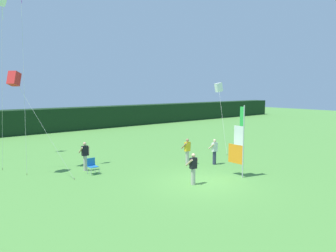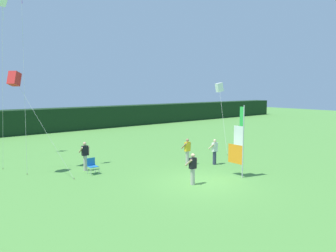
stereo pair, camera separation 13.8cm
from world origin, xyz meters
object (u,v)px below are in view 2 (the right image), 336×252
object	(u,v)px
person_mid_field	(193,168)
person_far_left	(187,151)
person_far_right	(215,151)
kite_purple_diamond_3	(22,3)
kite_white_diamond_0	(2,7)
kite_white_box_2	(219,88)
folding_chair	(92,165)
banner_flag	(239,143)
person_near_banner	(85,155)
kite_red_box_1	(14,79)

from	to	relation	value
person_mid_field	person_far_left	xyz separation A→B (m)	(2.59, 3.25, 0.05)
person_far_right	kite_purple_diamond_3	size ratio (longest dim) A/B	0.15
kite_white_diamond_0	kite_white_box_2	xyz separation A→B (m)	(15.69, -1.69, -4.36)
kite_white_diamond_0	person_mid_field	bearing A→B (deg)	-52.18
person_mid_field	folding_chair	bearing A→B (deg)	120.58
banner_flag	person_mid_field	xyz separation A→B (m)	(-2.93, 0.49, -1.03)
banner_flag	person_far_right	world-z (taller)	banner_flag
person_mid_field	folding_chair	size ratio (longest dim) A/B	1.79
folding_chair	kite_white_diamond_0	bearing A→B (deg)	136.81
person_mid_field	kite_white_box_2	distance (m)	12.06
kite_white_box_2	kite_white_diamond_0	bearing A→B (deg)	173.87
kite_white_box_2	kite_purple_diamond_3	bearing A→B (deg)	174.55
person_near_banner	person_far_right	xyz separation A→B (m)	(7.02, -3.72, -0.04)
person_near_banner	kite_white_diamond_0	xyz separation A→B (m)	(-3.46, 2.36, 8.32)
person_near_banner	kite_white_box_2	xyz separation A→B (m)	(12.23, 0.68, 3.95)
kite_white_diamond_0	kite_purple_diamond_3	world-z (taller)	kite_purple_diamond_3
person_mid_field	kite_red_box_1	world-z (taller)	kite_red_box_1
folding_chair	person_far_left	bearing A→B (deg)	-18.14
person_mid_field	kite_red_box_1	distance (m)	10.65
person_near_banner	banner_flag	bearing A→B (deg)	-47.41
person_far_right	folding_chair	world-z (taller)	person_far_right
person_near_banner	kite_white_box_2	bearing A→B (deg)	3.18
kite_white_box_2	kite_purple_diamond_3	world-z (taller)	kite_purple_diamond_3
banner_flag	person_far_left	distance (m)	3.88
kite_white_box_2	folding_chair	bearing A→B (deg)	-172.69
person_mid_field	kite_purple_diamond_3	world-z (taller)	kite_purple_diamond_3
kite_red_box_1	kite_purple_diamond_3	bearing A→B (deg)	43.03
person_near_banner	person_far_left	world-z (taller)	person_near_banner
person_far_right	kite_red_box_1	size ratio (longest dim) A/B	0.28
folding_chair	kite_purple_diamond_3	world-z (taller)	kite_purple_diamond_3
banner_flag	folding_chair	distance (m)	8.26
banner_flag	person_far_right	bearing A→B (deg)	68.52
person_mid_field	person_far_right	distance (m)	4.60
kite_white_diamond_0	kite_white_box_2	world-z (taller)	kite_white_diamond_0
kite_white_diamond_0	kite_red_box_1	xyz separation A→B (m)	(0.18, -0.99, -3.92)
kite_white_box_2	person_near_banner	bearing A→B (deg)	-176.82
person_far_left	person_mid_field	bearing A→B (deg)	-128.61
person_far_right	kite_white_diamond_0	distance (m)	14.72
folding_chair	kite_red_box_1	distance (m)	6.24
kite_red_box_1	kite_white_box_2	distance (m)	15.53
person_far_right	banner_flag	bearing A→B (deg)	-111.48
folding_chair	kite_white_diamond_0	xyz separation A→B (m)	(-3.47, 3.25, 8.71)
kite_white_box_2	person_far_right	bearing A→B (deg)	-139.80
banner_flag	kite_white_box_2	world-z (taller)	kite_white_box_2
kite_purple_diamond_3	person_far_left	bearing A→B (deg)	-30.63
person_far_left	folding_chair	distance (m)	5.90
kite_red_box_1	kite_white_box_2	world-z (taller)	kite_red_box_1
kite_white_diamond_0	kite_purple_diamond_3	bearing A→B (deg)	-16.46
folding_chair	person_near_banner	bearing A→B (deg)	90.56
person_far_left	kite_red_box_1	bearing A→B (deg)	155.22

